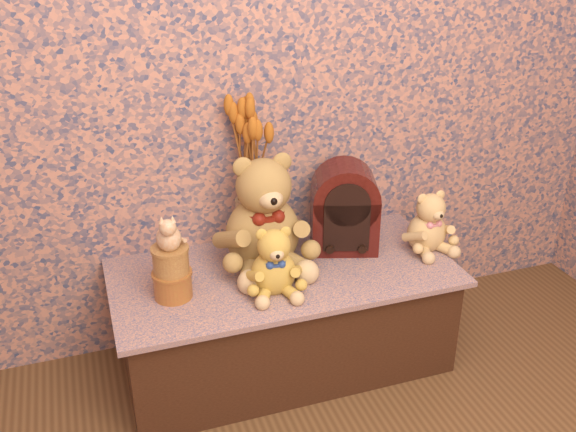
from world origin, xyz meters
name	(u,v)px	position (x,y,z in m)	size (l,w,h in m)	color
display_shelf	(284,316)	(0.00, 1.21, 0.20)	(1.24, 0.60, 0.41)	#3D497E
teddy_large	(262,206)	(-0.05, 1.29, 0.64)	(0.36, 0.43, 0.46)	olive
teddy_medium	(273,256)	(-0.07, 1.09, 0.54)	(0.21, 0.24, 0.26)	#B78A33
teddy_small	(428,218)	(0.57, 1.19, 0.54)	(0.20, 0.24, 0.25)	tan
cathedral_radio	(345,207)	(0.27, 1.30, 0.58)	(0.25, 0.18, 0.34)	#3E0E0B
ceramic_vase	(252,224)	(-0.06, 1.41, 0.51)	(0.12, 0.12, 0.20)	tan
dried_stalks	(250,142)	(-0.06, 1.41, 0.84)	(0.24, 0.24, 0.45)	#B5601D
biscuit_tin_lower	(173,285)	(-0.41, 1.16, 0.45)	(0.13, 0.13, 0.09)	#AE8F33
biscuit_tin_upper	(171,261)	(-0.41, 1.16, 0.55)	(0.12, 0.12, 0.09)	tan
cat_figurine	(168,230)	(-0.41, 1.16, 0.66)	(0.10, 0.11, 0.13)	silver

